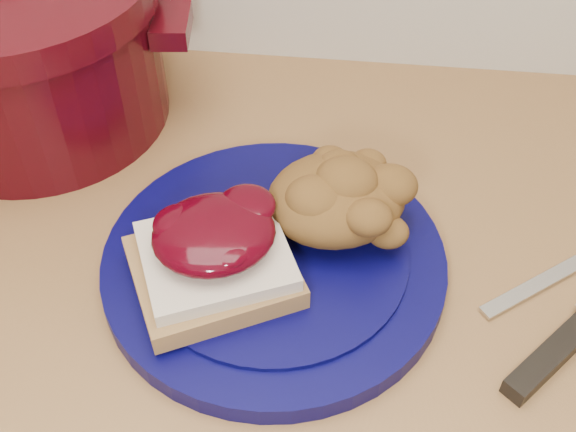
# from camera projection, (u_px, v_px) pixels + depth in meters

# --- Properties ---
(plate) EXTENTS (0.39, 0.39, 0.02)m
(plate) POSITION_uv_depth(u_px,v_px,m) (274.00, 263.00, 0.63)
(plate) COLOR #05043A
(plate) RESTS_ON wood_countertop
(sandwich) EXTENTS (0.16, 0.16, 0.06)m
(sandwich) POSITION_uv_depth(u_px,v_px,m) (214.00, 254.00, 0.59)
(sandwich) COLOR olive
(sandwich) RESTS_ON plate
(stuffing_mound) EXTENTS (0.15, 0.14, 0.06)m
(stuffing_mound) POSITION_uv_depth(u_px,v_px,m) (336.00, 199.00, 0.63)
(stuffing_mound) COLOR brown
(stuffing_mound) RESTS_ON plate
(butter_knife) EXTENTS (0.15, 0.12, 0.00)m
(butter_knife) POSITION_uv_depth(u_px,v_px,m) (560.00, 272.00, 0.64)
(butter_knife) COLOR silver
(butter_knife) RESTS_ON wood_countertop
(dutch_oven) EXTENTS (0.35, 0.32, 0.18)m
(dutch_oven) POSITION_uv_depth(u_px,v_px,m) (25.00, 47.00, 0.74)
(dutch_oven) COLOR #38050B
(dutch_oven) RESTS_ON wood_countertop
(pepper_grinder) EXTENTS (0.08, 0.08, 0.13)m
(pepper_grinder) POSITION_uv_depth(u_px,v_px,m) (3.00, 27.00, 0.79)
(pepper_grinder) COLOR black
(pepper_grinder) RESTS_ON wood_countertop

